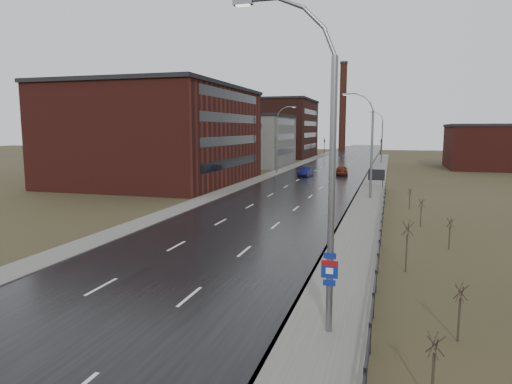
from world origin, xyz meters
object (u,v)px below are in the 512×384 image
Objects in this scene: car_far at (342,170)px; billboard at (376,176)px; car_near at (306,172)px; streetlight_main at (323,171)px.

billboard is at bearing 104.37° from car_far.
car_near is 6.41m from car_far.
car_far is (-5.94, 15.60, -0.85)m from billboard.
streetlight_main is 2.62× the size of car_near.
billboard is 0.51× the size of car_far.
car_far is at bearing 110.85° from billboard.
car_far is (-5.31, 59.44, -5.24)m from streetlight_main.
car_near is (-10.63, 55.86, -5.30)m from streetlight_main.
streetlight_main is 4.94× the size of billboard.
streetlight_main reaches higher than car_far.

